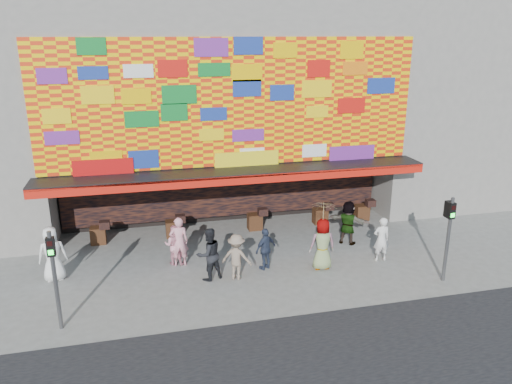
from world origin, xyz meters
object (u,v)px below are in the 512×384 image
at_px(parasol, 324,214).
at_px(signal_right, 449,230).
at_px(ped_b, 179,242).
at_px(ped_a, 52,254).
at_px(ped_g, 322,244).
at_px(ped_e, 266,249).
at_px(ped_f, 348,223).
at_px(ped_c, 209,254).
at_px(signal_left, 54,270).
at_px(ped_h, 381,239).
at_px(ped_i, 174,245).
at_px(ped_d, 237,257).

bearing_deg(parasol, signal_right, -26.46).
bearing_deg(ped_b, ped_a, 3.70).
xyz_separation_m(ped_b, ped_g, (4.95, -1.47, 0.02)).
xyz_separation_m(ped_e, ped_g, (1.98, -0.45, 0.17)).
bearing_deg(ped_f, ped_c, 55.78).
bearing_deg(ped_b, signal_left, 43.73).
bearing_deg(ped_g, signal_left, 16.21).
bearing_deg(ped_a, ped_b, 173.91).
relative_size(ped_b, ped_f, 1.04).
relative_size(ped_b, ped_h, 1.09).
xyz_separation_m(ped_h, ped_i, (-7.49, 1.50, -0.09)).
height_order(ped_b, ped_c, ped_c).
relative_size(ped_d, ped_i, 1.08).
bearing_deg(ped_e, signal_right, 129.84).
height_order(signal_right, parasol, signal_right).
xyz_separation_m(ped_f, ped_h, (0.56, -1.77, -0.05)).
height_order(signal_left, ped_b, signal_left).
distance_m(ped_a, ped_g, 9.33).
bearing_deg(signal_right, ped_c, 165.64).
height_order(ped_a, ped_i, ped_a).
distance_m(signal_left, ped_d, 5.91).
relative_size(ped_i, parasol, 0.86).
distance_m(signal_left, ped_c, 5.11).
bearing_deg(ped_b, ped_i, -41.72).
xyz_separation_m(ped_a, ped_e, (7.26, -0.88, -0.19)).
bearing_deg(ped_e, ped_b, -47.11).
distance_m(ped_f, ped_g, 2.62).
relative_size(signal_left, ped_h, 1.77).
height_order(ped_c, ped_g, ped_g).
bearing_deg(signal_right, ped_g, 153.54).
bearing_deg(signal_right, ped_a, 166.17).
distance_m(ped_b, ped_f, 6.77).
bearing_deg(signal_right, ped_b, 159.02).
bearing_deg(signal_left, ped_b, 41.87).
xyz_separation_m(signal_left, ped_d, (5.53, 1.81, -1.05)).
bearing_deg(signal_right, ped_f, 117.17).
bearing_deg(ped_i, ped_c, 141.35).
xyz_separation_m(ped_c, parasol, (4.06, -0.14, 1.17)).
xyz_separation_m(signal_right, ped_d, (-6.87, 1.81, -1.05)).
height_order(ped_d, parasol, parasol).
xyz_separation_m(signal_right, ped_f, (-1.93, 3.75, -0.96)).
relative_size(ped_a, parasol, 1.09).
height_order(ped_f, parasol, parasol).
bearing_deg(ped_a, ped_f, 174.98).
bearing_deg(signal_left, ped_f, 19.72).
bearing_deg(signal_right, parasol, 153.54).
height_order(ped_c, ped_i, ped_c).
xyz_separation_m(ped_g, ped_i, (-5.12, 1.63, -0.19)).
height_order(ped_g, ped_i, ped_g).
xyz_separation_m(ped_e, ped_h, (4.35, -0.32, 0.07)).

